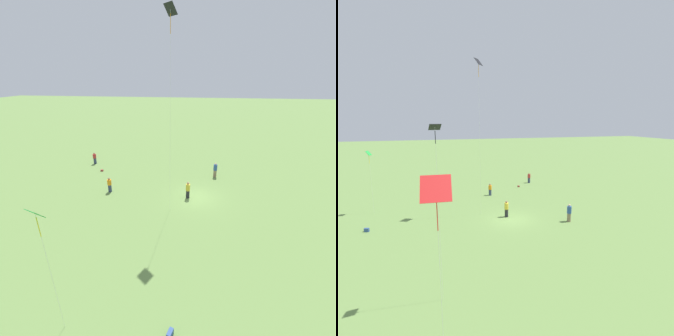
{
  "view_description": "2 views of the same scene",
  "coord_description": "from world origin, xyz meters",
  "views": [
    {
      "loc": [
        -0.07,
        21.05,
        11.9
      ],
      "look_at": [
        3.08,
        -0.7,
        2.89
      ],
      "focal_mm": 24.0,
      "sensor_mm": 36.0,
      "label": 1
    },
    {
      "loc": [
        -25.15,
        7.9,
        10.39
      ],
      "look_at": [
        4.94,
        -0.91,
        4.64
      ],
      "focal_mm": 28.0,
      "sensor_mm": 36.0,
      "label": 2
    }
  ],
  "objects": [
    {
      "name": "person_4",
      "position": [
        0.85,
        0.23,
        0.9
      ],
      "size": [
        0.61,
        0.61,
        1.82
      ],
      "rotation": [
        0.0,
        0.0,
        5.63
      ],
      "color": "#232328",
      "rests_on": "ground_plane"
    },
    {
      "name": "picnic_bag_0",
      "position": [
        12.75,
        -5.28,
        0.11
      ],
      "size": [
        0.35,
        0.24,
        0.22
      ],
      "rotation": [
        0.0,
        0.0,
        0.06
      ],
      "color": "#933833",
      "rests_on": "ground_plane"
    },
    {
      "name": "ground_plane",
      "position": [
        0.0,
        0.0,
        0.0
      ],
      "size": [
        240.0,
        240.0,
        0.0
      ],
      "primitive_type": "plane",
      "color": "#6B8E47"
    },
    {
      "name": "picnic_bag_1",
      "position": [
        0.85,
        14.01,
        0.18
      ],
      "size": [
        0.34,
        0.48,
        0.35
      ],
      "rotation": [
        0.0,
        0.0,
        1.26
      ],
      "color": "#33518C",
      "rests_on": "ground_plane"
    },
    {
      "name": "person_0",
      "position": [
        9.47,
        0.08,
        0.82
      ],
      "size": [
        0.48,
        0.48,
        1.68
      ],
      "rotation": [
        0.0,
        0.0,
        1.49
      ],
      "color": "#333D5B",
      "rests_on": "ground_plane"
    },
    {
      "name": "kite_1",
      "position": [
        6.25,
        14.33,
        6.47
      ],
      "size": [
        0.71,
        0.58,
        7.09
      ],
      "rotation": [
        0.0,
        0.0,
        5.2
      ],
      "color": "green",
      "rests_on": "ground_plane"
    },
    {
      "name": "kite_5",
      "position": [
        2.41,
        2.74,
        15.31
      ],
      "size": [
        1.05,
        1.01,
        16.55
      ],
      "rotation": [
        0.0,
        0.0,
        4.82
      ],
      "color": "black",
      "rests_on": "ground_plane"
    },
    {
      "name": "person_3",
      "position": [
        14.9,
        -7.86,
        0.82
      ],
      "size": [
        0.61,
        0.61,
        1.69
      ],
      "rotation": [
        0.0,
        0.0,
        3.52
      ],
      "color": "#333D5B",
      "rests_on": "ground_plane"
    },
    {
      "name": "person_1",
      "position": [
        -2.23,
        -5.63,
        0.92
      ],
      "size": [
        0.48,
        0.48,
        1.88
      ],
      "rotation": [
        0.0,
        0.0,
        6.25
      ],
      "color": "#847056",
      "rests_on": "ground_plane"
    }
  ]
}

